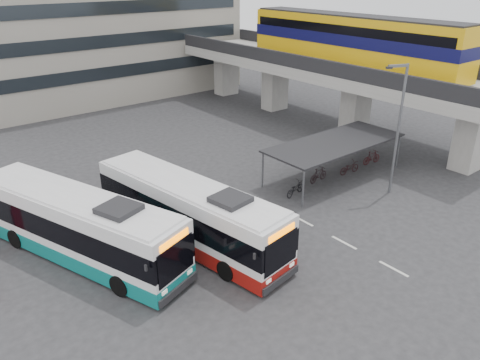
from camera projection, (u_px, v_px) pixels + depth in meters
ground at (270, 235)px, 25.06m from camera, size 120.00×120.00×0.00m
viaduct at (336, 56)px, 39.71m from camera, size 8.00×32.00×9.68m
bike_shelter at (334, 155)px, 31.35m from camera, size 10.00×4.00×2.54m
road_markings at (344, 243)px, 24.37m from camera, size 0.15×7.60×0.01m
bus_main at (189, 212)px, 23.94m from camera, size 4.39×12.20×3.53m
bus_teal at (78, 226)px, 22.60m from camera, size 6.49×12.40×3.61m
pedestrian at (147, 229)px, 23.86m from camera, size 0.75×0.81×1.86m
lamp_post at (398, 123)px, 27.90m from camera, size 1.34×0.72×8.12m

